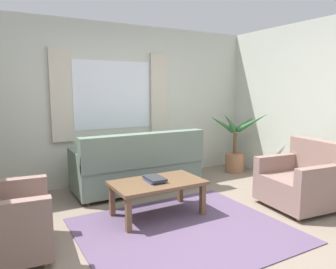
# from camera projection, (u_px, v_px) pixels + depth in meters

# --- Properties ---
(ground_plane) EXTENTS (6.24, 6.24, 0.00)m
(ground_plane) POSITION_uv_depth(u_px,v_px,m) (184.00, 231.00, 3.49)
(ground_plane) COLOR gray
(wall_back) EXTENTS (5.32, 0.12, 2.60)m
(wall_back) POSITION_uv_depth(u_px,v_px,m) (112.00, 104.00, 5.25)
(wall_back) COLOR beige
(wall_back) RESTS_ON ground_plane
(window_with_curtains) EXTENTS (1.98, 0.07, 1.40)m
(window_with_curtains) POSITION_uv_depth(u_px,v_px,m) (114.00, 95.00, 5.16)
(window_with_curtains) COLOR white
(area_rug) EXTENTS (2.21, 1.93, 0.01)m
(area_rug) POSITION_uv_depth(u_px,v_px,m) (184.00, 230.00, 3.49)
(area_rug) COLOR #604C6B
(area_rug) RESTS_ON ground_plane
(couch) EXTENTS (1.90, 0.82, 0.92)m
(couch) POSITION_uv_depth(u_px,v_px,m) (138.00, 167.00, 4.82)
(couch) COLOR slate
(couch) RESTS_ON ground_plane
(armchair_right) EXTENTS (0.90, 0.92, 0.88)m
(armchair_right) POSITION_uv_depth(u_px,v_px,m) (302.00, 181.00, 4.15)
(armchair_right) COLOR gray
(armchair_right) RESTS_ON ground_plane
(coffee_table) EXTENTS (1.10, 0.64, 0.44)m
(coffee_table) POSITION_uv_depth(u_px,v_px,m) (157.00, 186.00, 3.85)
(coffee_table) COLOR brown
(coffee_table) RESTS_ON ground_plane
(book_stack_on_table) EXTENTS (0.21, 0.32, 0.05)m
(book_stack_on_table) POSITION_uv_depth(u_px,v_px,m) (154.00, 179.00, 3.83)
(book_stack_on_table) COLOR #335199
(book_stack_on_table) RESTS_ON coffee_table
(potted_plant) EXTENTS (0.98, 1.14, 1.18)m
(potted_plant) POSITION_uv_depth(u_px,v_px,m) (235.00, 147.00, 5.90)
(potted_plant) COLOR #9E6B4C
(potted_plant) RESTS_ON ground_plane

